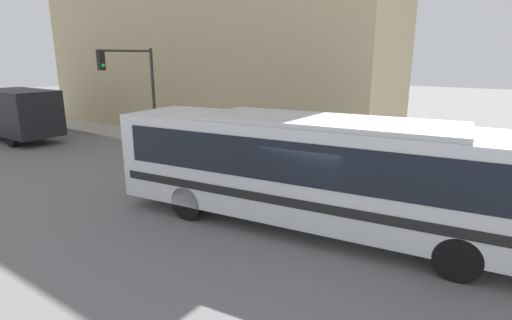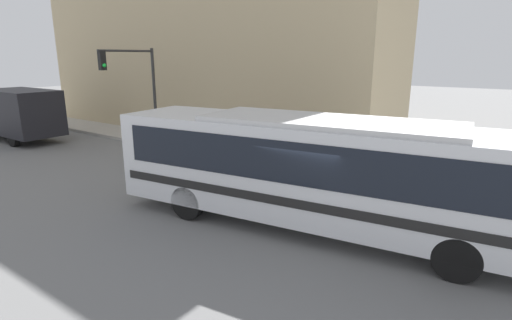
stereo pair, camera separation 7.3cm
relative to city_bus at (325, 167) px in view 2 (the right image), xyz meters
name	(u,v)px [view 2 (the right image)]	position (x,y,z in m)	size (l,w,h in m)	color
ground_plane	(308,230)	(-0.24, 0.33, -1.80)	(120.00, 120.00, 0.00)	slate
sidewalk	(87,127)	(5.56, 20.33, -1.72)	(2.60, 70.00, 0.17)	#A8A399
building_facade	(204,32)	(9.86, 13.35, 4.34)	(6.00, 24.04, 12.28)	tan
city_bus	(325,167)	(0.00, 0.00, 0.00)	(4.12, 12.43, 3.11)	silver
delivery_truck	(17,113)	(1.04, 19.76, -0.22)	(2.43, 6.61, 2.89)	black
fire_hydrant	(317,161)	(4.86, 2.69, -1.28)	(0.23, 0.31, 0.71)	gold
traffic_light_pole	(136,79)	(3.84, 12.58, 1.77)	(3.28, 0.35, 4.93)	#2D2D2D
parking_meter	(197,132)	(4.86, 9.39, -0.79)	(0.14, 0.14, 1.25)	#2D2D2D
pedestrian_near_corner	(254,135)	(5.67, 6.44, -0.73)	(0.34, 0.34, 1.77)	#23283D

